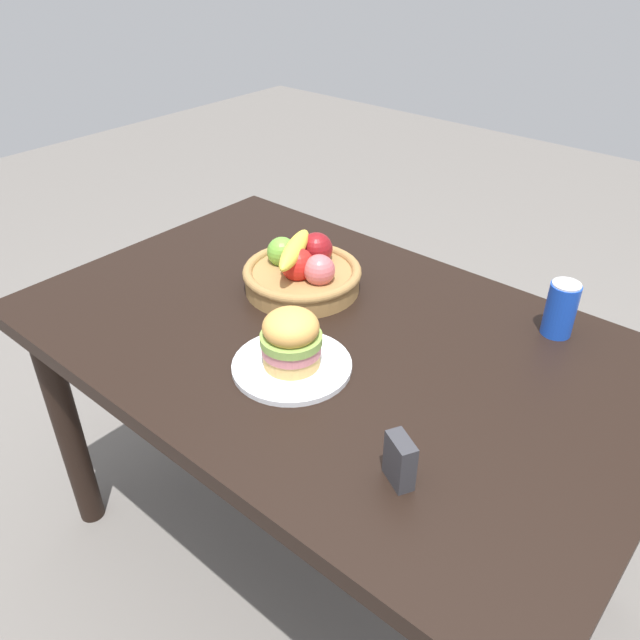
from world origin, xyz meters
TOP-DOWN VIEW (x-y plane):
  - ground_plane at (0.00, 0.00)m, footprint 8.00×8.00m
  - dining_table at (0.00, 0.00)m, footprint 1.40×0.90m
  - plate at (0.02, -0.15)m, footprint 0.25×0.25m
  - sandwich at (0.02, -0.15)m, footprint 0.13×0.13m
  - soda_can at (0.38, 0.32)m, footprint 0.07×0.07m
  - fruit_basket at (-0.18, 0.11)m, footprint 0.29×0.29m
  - napkin_holder at (0.36, -0.26)m, footprint 0.07×0.05m

SIDE VIEW (x-z plane):
  - ground_plane at x=0.00m, z-range 0.00..0.00m
  - dining_table at x=0.00m, z-range 0.27..1.02m
  - plate at x=0.02m, z-range 0.75..0.76m
  - napkin_holder at x=0.36m, z-range 0.75..0.84m
  - fruit_basket at x=-0.18m, z-range 0.73..0.87m
  - soda_can at x=0.38m, z-range 0.75..0.88m
  - sandwich at x=0.02m, z-range 0.76..0.89m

